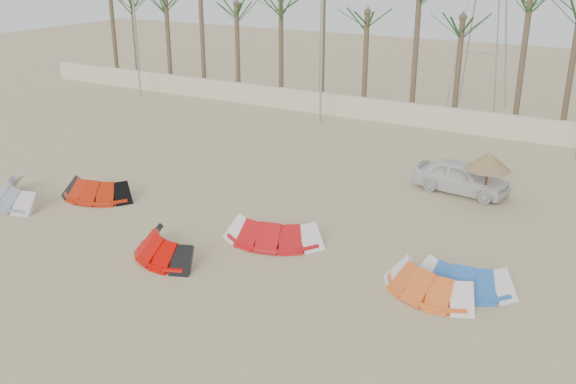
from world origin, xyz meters
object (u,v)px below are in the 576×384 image
Objects in this scene: kite_blue at (466,274)px; car at (462,177)px; kite_orange at (431,279)px; kite_red_left at (101,188)px; kite_red_mid at (169,244)px; kite_grey at (23,190)px; kite_red_right at (277,229)px; parasol_left at (488,161)px.

car is (-2.44, 7.86, 0.26)m from kite_blue.
car is at bearing 100.60° from kite_orange.
car reaches higher than kite_red_left.
kite_red_mid is 12.60m from car.
kite_blue is 0.78× the size of car.
kite_red_left is (2.54, 1.75, -0.00)m from kite_grey.
kite_orange is (5.76, -0.78, -0.00)m from kite_red_right.
kite_grey is 11.05m from kite_red_right.
parasol_left reaches higher than kite_red_left.
kite_red_right is (10.90, 1.83, -0.00)m from kite_grey.
car reaches higher than kite_blue.
kite_red_right and kite_orange have the same top height.
kite_orange is (16.66, 1.05, -0.00)m from kite_grey.
kite_blue is (0.82, 0.82, -0.00)m from kite_orange.
car is (-1.62, 8.68, 0.26)m from kite_orange.
kite_red_right is at bearing 0.55° from kite_red_left.
parasol_left is 1.71m from car.
kite_red_left is 0.84× the size of car.
parasol_left reaches higher than kite_orange.
kite_red_left is 1.08× the size of kite_blue.
kite_red_mid and kite_orange have the same top height.
kite_red_left is at bearing 154.98° from kite_red_mid.
kite_red_mid is at bearing 154.60° from car.
kite_blue is at bearing 0.30° from kite_red_right.
kite_orange is (14.12, -0.70, -0.00)m from kite_red_left.
kite_orange is 8.83m from car.
car is (4.14, 7.89, 0.25)m from kite_red_right.
kite_red_right and kite_blue have the same top height.
kite_red_mid is at bearing -25.02° from kite_red_left.
kite_blue is at bearing 17.57° from kite_red_mid.
kite_grey and kite_orange have the same top height.
kite_orange is at bearing -135.04° from kite_blue.
kite_blue is 8.23m from car.
kite_red_left is 14.14m from kite_orange.
kite_orange is 1.09× the size of kite_blue.
kite_grey is 1.28× the size of kite_blue.
kite_grey is at bearing -150.80° from parasol_left.
kite_red_mid is at bearing -6.75° from kite_grey.
kite_red_left is 14.82m from car.
car is at bearing 32.54° from kite_red_left.
kite_blue is at bearing 44.96° from kite_orange.
parasol_left is at bearing 29.20° from kite_grey.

